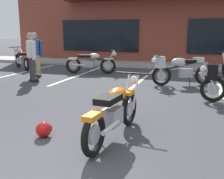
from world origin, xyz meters
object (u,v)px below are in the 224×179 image
object	(u,v)px
motorcycle_silver_naked	(91,62)
helmet_on_pavement	(44,130)
motorcycle_foreground_classic	(115,111)
motorcycle_orange_scrambler	(180,69)
person_by_back_row	(35,52)
motorcycle_black_cruiser	(22,59)
person_near_building	(31,54)

from	to	relation	value
motorcycle_silver_naked	helmet_on_pavement	xyz separation A→B (m)	(1.88, -6.59, -0.33)
motorcycle_foreground_classic	motorcycle_silver_naked	world-z (taller)	same
motorcycle_foreground_classic	motorcycle_orange_scrambler	world-z (taller)	same
person_by_back_row	helmet_on_pavement	xyz separation A→B (m)	(3.54, -5.13, -0.82)
motorcycle_black_cruiser	helmet_on_pavement	world-z (taller)	motorcycle_black_cruiser
motorcycle_orange_scrambler	person_by_back_row	world-z (taller)	person_by_back_row
motorcycle_black_cruiser	person_near_building	size ratio (longest dim) A/B	1.05
motorcycle_silver_naked	person_by_back_row	world-z (taller)	person_by_back_row
motorcycle_silver_naked	person_near_building	bearing A→B (deg)	-117.91
motorcycle_black_cruiser	person_by_back_row	bearing A→B (deg)	-42.07
motorcycle_foreground_classic	motorcycle_silver_naked	distance (m)	6.94
motorcycle_foreground_classic	person_near_building	distance (m)	5.81
motorcycle_foreground_classic	helmet_on_pavement	xyz separation A→B (m)	(-1.14, -0.34, -0.33)
motorcycle_silver_naked	person_by_back_row	size ratio (longest dim) A/B	1.25
person_near_building	motorcycle_orange_scrambler	bearing A→B (deg)	11.00
motorcycle_foreground_classic	person_by_back_row	world-z (taller)	person_by_back_row
motorcycle_black_cruiser	helmet_on_pavement	size ratio (longest dim) A/B	6.79
motorcycle_foreground_classic	person_by_back_row	size ratio (longest dim) A/B	1.26
motorcycle_orange_scrambler	helmet_on_pavement	size ratio (longest dim) A/B	7.55
motorcycle_silver_naked	person_by_back_row	bearing A→B (deg)	-138.51
motorcycle_black_cruiser	helmet_on_pavement	distance (m)	8.69
motorcycle_foreground_classic	person_by_back_row	xyz separation A→B (m)	(-4.68, 4.78, 0.49)
motorcycle_black_cruiser	helmet_on_pavement	xyz separation A→B (m)	(5.39, -6.80, -0.33)
motorcycle_orange_scrambler	motorcycle_foreground_classic	bearing A→B (deg)	-97.51
motorcycle_foreground_classic	motorcycle_silver_naked	bearing A→B (deg)	115.80
person_by_back_row	helmet_on_pavement	bearing A→B (deg)	-55.40
person_by_back_row	motorcycle_foreground_classic	bearing A→B (deg)	-45.65
helmet_on_pavement	motorcycle_orange_scrambler	bearing A→B (deg)	71.17
motorcycle_orange_scrambler	helmet_on_pavement	world-z (taller)	motorcycle_orange_scrambler
motorcycle_silver_naked	helmet_on_pavement	size ratio (longest dim) A/B	8.03
person_by_back_row	person_near_building	xyz separation A→B (m)	(0.43, -0.85, 0.00)
person_near_building	helmet_on_pavement	xyz separation A→B (m)	(3.11, -4.28, -0.82)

